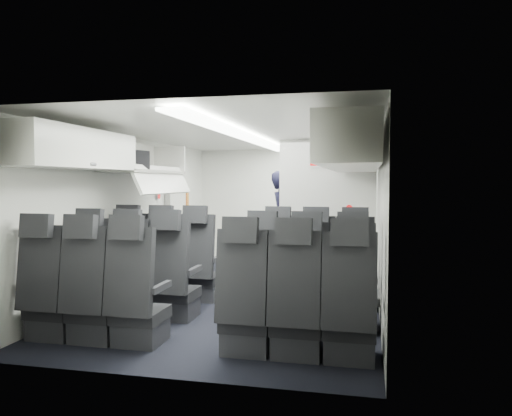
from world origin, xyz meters
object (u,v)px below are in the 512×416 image
at_px(seat_row_rear, 190,306).
at_px(galley_unit, 334,213).
at_px(flight_attendant, 283,222).
at_px(seat_row_front, 240,271).
at_px(carry_on_bag, 130,160).
at_px(seat_row_mid, 219,286).
at_px(boarding_door, 178,215).

height_order(seat_row_rear, galley_unit, galley_unit).
distance_m(galley_unit, flight_attendant, 1.37).
distance_m(seat_row_front, galley_unit, 3.43).
bearing_deg(seat_row_front, carry_on_bag, -174.82).
bearing_deg(seat_row_rear, seat_row_front, 90.00).
relative_size(seat_row_front, seat_row_mid, 1.00).
height_order(boarding_door, flight_attendant, boarding_door).
height_order(seat_row_mid, seat_row_rear, same).
bearing_deg(seat_row_front, seat_row_rear, -90.00).
distance_m(seat_row_front, flight_attendant, 2.17).
relative_size(galley_unit, carry_on_bag, 4.69).
distance_m(seat_row_mid, boarding_door, 3.45).
bearing_deg(seat_row_front, galley_unit, 73.72).
bearing_deg(boarding_door, seat_row_front, -51.84).
height_order(seat_row_front, carry_on_bag, carry_on_bag).
xyz_separation_m(seat_row_mid, seat_row_rear, (0.00, -0.90, 0.00)).
bearing_deg(galley_unit, carry_on_bag, -124.92).
height_order(seat_row_front, galley_unit, galley_unit).
xyz_separation_m(galley_unit, flight_attendant, (-0.76, -1.14, -0.10)).
relative_size(galley_unit, flight_attendant, 1.11).
relative_size(seat_row_rear, carry_on_bag, 8.22).
height_order(seat_row_rear, carry_on_bag, carry_on_bag).
xyz_separation_m(seat_row_rear, galley_unit, (0.95, 5.05, 0.55)).
distance_m(seat_row_front, carry_on_bag, 1.99).
bearing_deg(flight_attendant, galley_unit, -43.93).
bearing_deg(seat_row_rear, seat_row_mid, 90.00).
bearing_deg(flight_attendant, boarding_door, 80.34).
xyz_separation_m(seat_row_front, seat_row_rear, (0.00, -1.80, 0.00)).
height_order(seat_row_front, seat_row_mid, same).
xyz_separation_m(galley_unit, carry_on_bag, (-2.36, -3.38, 0.85)).
xyz_separation_m(seat_row_mid, flight_attendant, (0.19, 3.01, 0.45)).
relative_size(seat_row_front, boarding_door, 1.79).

